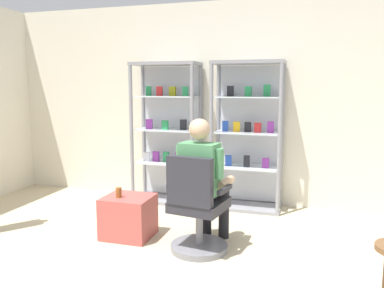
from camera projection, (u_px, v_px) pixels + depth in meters
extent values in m
cube|color=silver|center=(211.00, 104.00, 5.38)|extent=(6.00, 0.10, 2.70)
cylinder|color=gray|center=(131.00, 134.00, 5.24)|extent=(0.05, 0.05, 1.90)
cylinder|color=gray|center=(192.00, 136.00, 5.00)|extent=(0.05, 0.05, 1.90)
cylinder|color=gray|center=(144.00, 131.00, 5.62)|extent=(0.05, 0.05, 1.90)
cylinder|color=gray|center=(200.00, 133.00, 5.38)|extent=(0.05, 0.05, 1.90)
cube|color=gray|center=(166.00, 64.00, 5.17)|extent=(0.90, 0.45, 0.04)
cube|color=gray|center=(167.00, 200.00, 5.44)|extent=(0.90, 0.45, 0.04)
cube|color=silver|center=(172.00, 132.00, 5.51)|extent=(0.84, 0.02, 1.80)
cube|color=silver|center=(167.00, 162.00, 5.37)|extent=(0.82, 0.39, 0.02)
cube|color=silver|center=(147.00, 157.00, 5.41)|extent=(0.09, 0.04, 0.12)
cube|color=purple|center=(156.00, 156.00, 5.39)|extent=(0.09, 0.05, 0.14)
cube|color=#268C4C|center=(166.00, 157.00, 5.37)|extent=(0.08, 0.05, 0.14)
cube|color=purple|center=(178.00, 157.00, 5.34)|extent=(0.07, 0.04, 0.13)
cube|color=gold|center=(187.00, 158.00, 5.28)|extent=(0.09, 0.04, 0.14)
cube|color=silver|center=(166.00, 130.00, 5.30)|extent=(0.82, 0.39, 0.02)
cube|color=purple|center=(149.00, 124.00, 5.34)|extent=(0.09, 0.04, 0.13)
cube|color=#268C4C|center=(165.00, 125.00, 5.25)|extent=(0.09, 0.05, 0.12)
cube|color=black|center=(183.00, 125.00, 5.24)|extent=(0.08, 0.06, 0.14)
cube|color=silver|center=(166.00, 96.00, 5.23)|extent=(0.82, 0.39, 0.02)
cube|color=#268C4C|center=(149.00, 91.00, 5.32)|extent=(0.08, 0.04, 0.13)
cube|color=red|center=(159.00, 91.00, 5.25)|extent=(0.08, 0.06, 0.13)
cube|color=#999919|center=(173.00, 91.00, 5.23)|extent=(0.09, 0.05, 0.12)
cube|color=#268C4C|center=(185.00, 91.00, 5.13)|extent=(0.08, 0.05, 0.12)
cylinder|color=gray|center=(211.00, 137.00, 4.92)|extent=(0.05, 0.05, 1.90)
cylinder|color=gray|center=(280.00, 140.00, 4.68)|extent=(0.05, 0.05, 1.90)
cylinder|color=gray|center=(218.00, 133.00, 5.30)|extent=(0.05, 0.05, 1.90)
cylinder|color=gray|center=(282.00, 136.00, 5.06)|extent=(0.05, 0.05, 1.90)
cube|color=gray|center=(248.00, 62.00, 4.86)|extent=(0.90, 0.45, 0.04)
cube|color=gray|center=(245.00, 207.00, 5.13)|extent=(0.90, 0.45, 0.04)
cube|color=silver|center=(249.00, 134.00, 5.20)|extent=(0.84, 0.02, 1.80)
cube|color=silver|center=(246.00, 167.00, 5.05)|extent=(0.82, 0.39, 0.02)
cube|color=#264CB2|center=(228.00, 160.00, 5.09)|extent=(0.08, 0.04, 0.14)
cube|color=black|center=(247.00, 161.00, 5.00)|extent=(0.08, 0.05, 0.15)
cube|color=purple|center=(266.00, 163.00, 4.95)|extent=(0.09, 0.05, 0.13)
cube|color=silver|center=(247.00, 133.00, 4.99)|extent=(0.82, 0.39, 0.02)
cube|color=#264CB2|center=(225.00, 126.00, 5.06)|extent=(0.08, 0.04, 0.14)
cube|color=gold|center=(237.00, 127.00, 5.01)|extent=(0.09, 0.03, 0.13)
cube|color=black|center=(248.00, 127.00, 5.01)|extent=(0.08, 0.05, 0.12)
cube|color=red|center=(258.00, 128.00, 4.92)|extent=(0.09, 0.05, 0.12)
cube|color=purple|center=(271.00, 127.00, 4.89)|extent=(0.09, 0.04, 0.14)
cube|color=silver|center=(248.00, 97.00, 4.92)|extent=(0.82, 0.39, 0.02)
cube|color=black|center=(230.00, 91.00, 5.02)|extent=(0.09, 0.04, 0.13)
cube|color=#268C4C|center=(248.00, 91.00, 4.91)|extent=(0.09, 0.05, 0.13)
cube|color=#268C4C|center=(267.00, 91.00, 4.88)|extent=(0.09, 0.04, 0.15)
cylinder|color=slate|center=(199.00, 247.00, 3.81)|extent=(0.56, 0.56, 0.06)
cylinder|color=slate|center=(199.00, 227.00, 3.78)|extent=(0.07, 0.07, 0.41)
cube|color=#26262D|center=(199.00, 205.00, 3.75)|extent=(0.55, 0.55, 0.10)
cube|color=#26262D|center=(190.00, 182.00, 3.52)|extent=(0.45, 0.15, 0.45)
cube|color=#26262D|center=(225.00, 190.00, 3.61)|extent=(0.09, 0.30, 0.04)
cube|color=#26262D|center=(175.00, 183.00, 3.84)|extent=(0.09, 0.30, 0.04)
cylinder|color=black|center=(217.00, 191.00, 3.87)|extent=(0.20, 0.42, 0.14)
cylinder|color=black|center=(224.00, 212.00, 4.09)|extent=(0.11, 0.11, 0.56)
cylinder|color=black|center=(199.00, 188.00, 3.96)|extent=(0.20, 0.42, 0.14)
cylinder|color=black|center=(206.00, 209.00, 4.18)|extent=(0.11, 0.11, 0.56)
cube|color=#4C8C59|center=(199.00, 169.00, 3.70)|extent=(0.39, 0.27, 0.50)
sphere|color=tan|center=(199.00, 129.00, 3.64)|extent=(0.20, 0.20, 0.20)
cylinder|color=#4C8C59|center=(219.00, 164.00, 3.60)|extent=(0.09, 0.09, 0.28)
cylinder|color=tan|center=(226.00, 182.00, 3.80)|extent=(0.13, 0.31, 0.08)
cylinder|color=#4C8C59|center=(181.00, 160.00, 3.78)|extent=(0.09, 0.09, 0.28)
cylinder|color=tan|center=(189.00, 178.00, 3.97)|extent=(0.13, 0.31, 0.08)
cube|color=#B24C47|center=(129.00, 217.00, 4.14)|extent=(0.50, 0.45, 0.44)
cylinder|color=brown|center=(119.00, 192.00, 4.06)|extent=(0.06, 0.06, 0.11)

